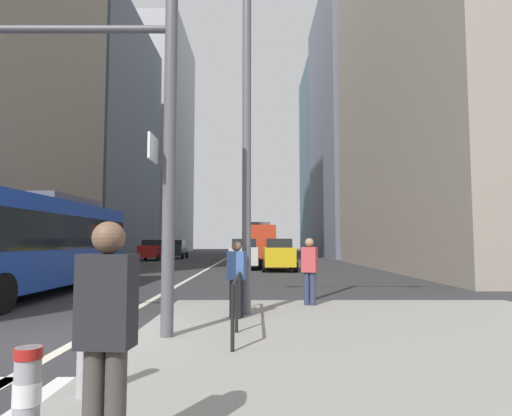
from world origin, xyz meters
TOP-DOWN VIEW (x-y plane):
  - ground_plane at (0.00, 20.00)m, footprint 160.00×160.00m
  - median_island at (5.50, -1.00)m, footprint 9.00×10.00m
  - lane_centre_line at (0.00, 30.00)m, footprint 0.20×80.00m
  - office_tower_left_mid at (-16.00, 42.33)m, footprint 10.92×22.15m
  - office_tower_left_far at (-16.00, 68.09)m, footprint 13.56×19.83m
  - office_tower_right_mid at (17.00, 44.29)m, footprint 12.25×19.94m
  - office_tower_right_far at (17.00, 65.64)m, footprint 11.11×17.16m
  - city_bus_blue_oncoming at (-4.20, 6.12)m, footprint 2.83×11.14m
  - city_bus_red_receding at (3.41, 31.46)m, footprint 2.78×10.64m
  - city_bus_red_distant at (3.49, 53.33)m, footprint 2.72×11.08m
  - car_oncoming_mid at (-6.80, 33.62)m, footprint 2.09×4.16m
  - car_receding_near at (2.42, 20.39)m, footprint 2.10×4.48m
  - car_receding_far at (4.50, 18.62)m, footprint 2.11×4.38m
  - car_oncoming_far at (-5.34, 38.52)m, footprint 2.07×4.40m
  - traffic_signal_gantry at (-0.78, -0.66)m, footprint 7.10×0.65m
  - street_lamp_post at (2.93, 1.65)m, footprint 5.50×0.32m
  - bollard_front at (1.51, -5.00)m, footprint 0.20×0.20m
  - bollard_left at (1.36, -3.51)m, footprint 0.20×0.20m
  - pedestrian_railing at (2.80, 0.37)m, footprint 0.06×4.12m
  - pedestrian_waiting at (2.73, 1.26)m, footprint 0.43×0.33m
  - pedestrian_walking at (4.51, 3.03)m, footprint 0.44×0.37m
  - pedestrian_far at (2.08, -5.05)m, footprint 0.40×0.27m

SIDE VIEW (x-z plane):
  - ground_plane at x=0.00m, z-range 0.00..0.00m
  - lane_centre_line at x=0.00m, z-range 0.00..0.01m
  - median_island at x=5.50m, z-range 0.00..0.15m
  - bollard_front at x=1.51m, z-range 0.20..1.05m
  - bollard_left at x=1.36m, z-range 0.20..1.15m
  - pedestrian_railing at x=2.80m, z-range 0.38..1.36m
  - car_oncoming_mid at x=-6.80m, z-range 0.02..1.96m
  - car_receding_far at x=4.50m, z-range 0.02..1.96m
  - car_oncoming_far at x=-5.34m, z-range 0.02..1.96m
  - car_receding_near at x=2.42m, z-range 0.02..1.96m
  - pedestrian_waiting at x=2.73m, z-range 0.23..1.85m
  - pedestrian_walking at x=4.51m, z-range 0.24..1.94m
  - pedestrian_far at x=2.08m, z-range 0.25..2.00m
  - city_bus_red_receding at x=3.41m, z-range 0.14..3.54m
  - city_bus_red_distant at x=3.49m, z-range 0.14..3.54m
  - city_bus_blue_oncoming at x=-4.20m, z-range 0.14..3.54m
  - traffic_signal_gantry at x=-0.78m, z-range 1.16..7.16m
  - street_lamp_post at x=2.93m, z-range 1.28..9.28m
  - office_tower_left_mid at x=-16.00m, z-range 0.00..28.19m
  - office_tower_right_far at x=17.00m, z-range 0.00..31.41m
  - office_tower_right_mid at x=17.00m, z-range 0.00..31.86m
  - office_tower_left_far at x=-16.00m, z-range 0.00..38.61m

